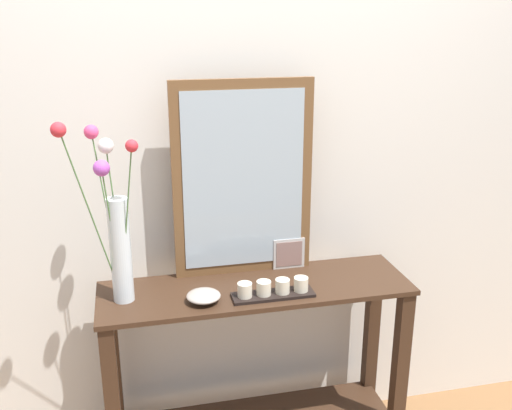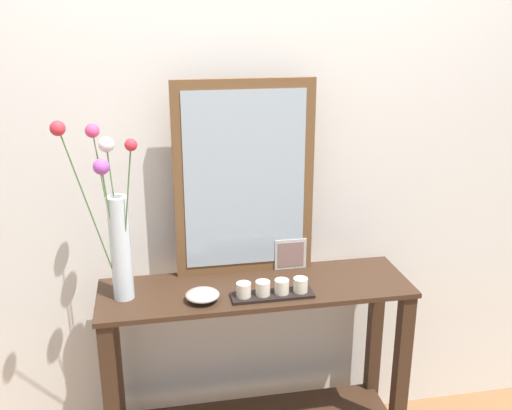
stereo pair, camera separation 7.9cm
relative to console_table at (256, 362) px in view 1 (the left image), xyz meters
The scene contains 7 objects.
wall_back 0.89m from the console_table, 90.00° to the left, with size 6.40×0.08×2.70m, color silver.
console_table is the anchor object (origin of this frame).
mirror_leaning 0.76m from the console_table, 96.64° to the left, with size 0.57×0.03×0.80m.
tall_vase_left 0.83m from the console_table, behind, with size 0.27×0.24×0.71m.
candle_tray 0.39m from the console_table, 65.76° to the right, with size 0.32×0.09×0.07m.
picture_frame_small 0.47m from the console_table, 38.70° to the left, with size 0.14×0.01×0.13m.
decorative_bowl 0.44m from the console_table, 159.18° to the right, with size 0.13×0.13×0.04m.
Camera 1 is at (-0.47, -2.04, 1.90)m, focal length 40.82 mm.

